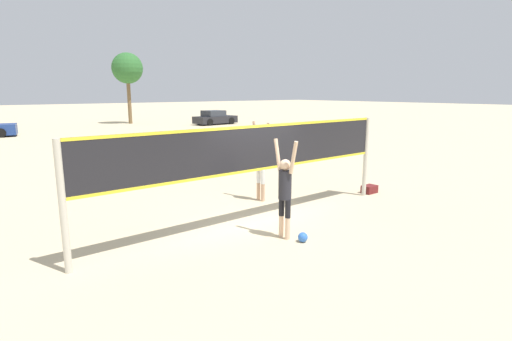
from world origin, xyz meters
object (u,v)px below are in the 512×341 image
Objects in this scene: player_spiker at (285,187)px; player_blocker at (261,159)px; gear_bag at (369,189)px; parked_car_near at (215,118)px; volleyball_net at (256,155)px; tree_right_cluster at (127,69)px; volleyball at (303,237)px.

player_blocker is (1.52, 2.66, 0.08)m from player_spiker.
parked_car_near reaches higher than gear_bag.
player_blocker is 4.90× the size of gear_bag.
tree_right_cluster is (9.32, 31.40, 3.58)m from volleyball_net.
volleyball_net is 2.12m from player_blocker.
player_spiker is 34.12m from tree_right_cluster.
player_spiker is 3.07m from player_blocker.
parked_car_near is 9.69m from tree_right_cluster.
parked_car_near is (10.62, 25.22, 0.48)m from gear_bag.
player_spiker is 0.51× the size of parked_car_near.
player_blocker is 3.56m from volleyball.
volleyball is 34.63m from tree_right_cluster.
volleyball_net reaches higher than player_spiker.
gear_bag is 27.37m from parked_car_near.
player_blocker is at bearing 65.87° from volleyball.
volleyball is (-1.38, -3.09, -1.11)m from player_blocker.
player_blocker is at bearing 47.52° from volleyball_net.
tree_right_cluster is (9.44, 32.53, 4.11)m from player_spiker.
tree_right_cluster is at bearing 74.24° from volleyball.
volleyball is at bearing -162.22° from player_spiker.
player_spiker reaches higher than volleyball.
player_blocker is 3.70m from gear_bag.
tree_right_cluster reaches higher than player_spiker.
volleyball_net is at bearing -42.48° from player_blocker.
tree_right_cluster is (4.70, 31.32, 5.12)m from gear_bag.
parked_car_near reaches higher than volleyball.
player_spiker is at bearing -29.74° from player_blocker.
volleyball_net is 29.55m from parked_car_near.
tree_right_cluster is at bearing 130.15° from parked_car_near.
gear_bag is (4.62, 0.07, -1.54)m from volleyball_net.
player_spiker is 4.60× the size of gear_bag.
volleyball is at bearing -105.76° from tree_right_cluster.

